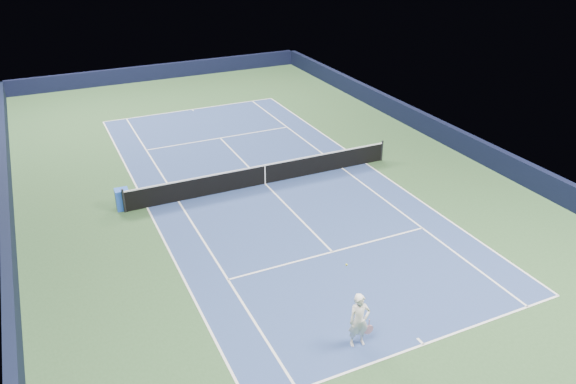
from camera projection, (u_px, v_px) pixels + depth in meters
name	position (u px, v px, depth m)	size (l,w,h in m)	color
ground	(265.00, 184.00, 26.04)	(40.00, 40.00, 0.00)	#2B4C29
wall_far	(161.00, 72.00, 41.81)	(22.00, 0.35, 1.10)	black
wall_right	(452.00, 137.00, 29.89)	(0.35, 40.00, 1.10)	black
wall_left	(8.00, 223.00, 21.70)	(0.35, 40.00, 1.10)	black
court_surface	(265.00, 184.00, 26.04)	(10.97, 23.77, 0.01)	navy
baseline_far	(192.00, 109.00, 35.64)	(10.97, 0.08, 0.00)	white
baseline_near	(424.00, 345.00, 16.44)	(10.97, 0.08, 0.00)	white
sideline_doubles_right	(366.00, 163.00, 28.12)	(0.08, 23.77, 0.00)	white
sideline_doubles_left	(147.00, 208.00, 23.96)	(0.08, 23.77, 0.00)	white
sideline_singles_right	(342.00, 168.00, 27.60)	(0.08, 23.77, 0.00)	white
sideline_singles_left	(178.00, 201.00, 24.48)	(0.08, 23.77, 0.00)	white
service_line_far	(220.00, 138.00, 31.21)	(8.23, 0.08, 0.00)	white
service_line_near	(332.00, 252.00, 20.87)	(8.23, 0.08, 0.00)	white
center_service_line	(265.00, 184.00, 26.04)	(0.08, 12.80, 0.00)	white
center_mark_far	(193.00, 110.00, 35.52)	(0.08, 0.30, 0.00)	white
center_mark_near	(420.00, 341.00, 16.56)	(0.08, 0.30, 0.00)	white
tennis_net	(265.00, 174.00, 25.82)	(12.90, 0.10, 1.07)	black
sponsor_cube	(123.00, 199.00, 23.69)	(0.62, 0.54, 0.91)	blue
tennis_player	(359.00, 320.00, 16.08)	(0.82, 1.29, 2.18)	white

